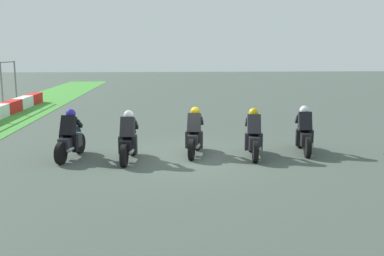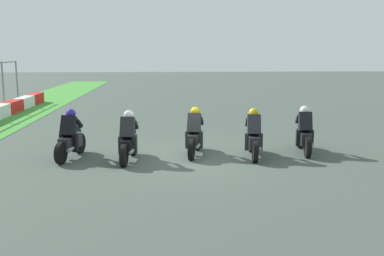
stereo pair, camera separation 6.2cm
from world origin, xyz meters
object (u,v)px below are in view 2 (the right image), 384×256
rider_lane_d (129,140)px  rider_lane_e (70,138)px  rider_lane_a (304,134)px  rider_lane_c (195,135)px  rider_lane_b (253,137)px

rider_lane_d → rider_lane_e: bearing=83.8°
rider_lane_a → rider_lane_c: 3.54m
rider_lane_a → rider_lane_c: (-0.05, 3.53, 0.00)m
rider_lane_c → rider_lane_e: 3.81m
rider_lane_e → rider_lane_b: bearing=-80.0°
rider_lane_b → rider_lane_c: (0.41, 1.78, 0.00)m
rider_lane_d → rider_lane_e: 1.84m
rider_lane_a → rider_lane_c: size_ratio=1.01×
rider_lane_b → rider_lane_e: (0.18, 5.59, 0.00)m
rider_lane_b → rider_lane_d: bearing=100.3°
rider_lane_a → rider_lane_e: same height
rider_lane_e → rider_lane_a: bearing=-75.9°
rider_lane_a → rider_lane_d: bearing=105.7°
rider_lane_e → rider_lane_c: bearing=-74.7°
rider_lane_a → rider_lane_b: (-0.46, 1.75, 0.00)m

